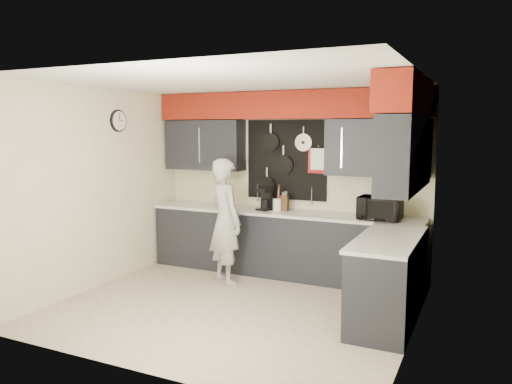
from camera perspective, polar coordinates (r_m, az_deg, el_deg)
The scene contains 10 objects.
ground at distance 6.01m, azimuth -2.47°, elevation -12.96°, with size 4.00×4.00×0.00m, color #B5AA8D.
back_wall_assembly at distance 7.09m, azimuth 3.57°, elevation 6.72°, with size 4.00×0.36×2.60m.
right_wall_assembly at distance 5.31m, azimuth 16.90°, elevation 5.53°, with size 0.36×3.50×2.60m.
left_wall_assembly at distance 6.85m, azimuth -17.41°, elevation 0.72°, with size 0.05×3.50×2.60m.
base_cabinets at distance 6.68m, azimuth 5.82°, elevation -6.79°, with size 3.95×2.20×0.92m.
microwave at distance 6.55m, azimuth 13.97°, elevation -1.80°, with size 0.53×0.36×0.29m, color black.
knife_block at distance 7.05m, azimuth 3.31°, elevation -1.28°, with size 0.10×0.10×0.22m, color #3B2713.
utensil_crock at distance 7.07m, azimuth 2.47°, elevation -1.46°, with size 0.13×0.13×0.17m, color white.
coffee_maker at distance 7.11m, azimuth 1.09°, elevation -0.75°, with size 0.22×0.25×0.32m.
person at distance 6.69m, azimuth -3.52°, elevation -3.37°, with size 0.62×0.40×1.69m, color #ADADAB.
Camera 1 is at (2.63, -4.99, 2.07)m, focal length 35.00 mm.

